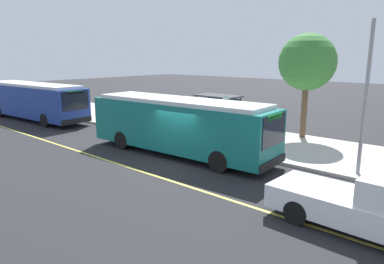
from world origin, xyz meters
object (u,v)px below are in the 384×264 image
at_px(route_sign_post, 226,113).
at_px(transit_bus_main, 179,124).
at_px(transit_bus_second, 33,100).
at_px(waiting_bench, 223,125).
at_px(pickup_truck, 372,206).

bearing_deg(route_sign_post, transit_bus_main, -108.34).
height_order(transit_bus_second, waiting_bench, transit_bus_second).
distance_m(transit_bus_main, route_sign_post, 2.98).
xyz_separation_m(transit_bus_second, route_sign_post, (16.89, 3.06, 0.34)).
relative_size(pickup_truck, waiting_bench, 3.41).
bearing_deg(transit_bus_main, route_sign_post, 71.66).
bearing_deg(route_sign_post, pickup_truck, -30.67).
bearing_deg(transit_bus_second, pickup_truck, -5.08).
relative_size(transit_bus_main, route_sign_post, 3.86).
relative_size(transit_bus_second, route_sign_post, 4.18).
relative_size(transit_bus_second, pickup_truck, 2.14).
bearing_deg(route_sign_post, waiting_bench, 127.70).
bearing_deg(waiting_bench, transit_bus_main, -79.63).
bearing_deg(pickup_truck, transit_bus_second, 174.92).
bearing_deg(transit_bus_second, waiting_bench, 20.18).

